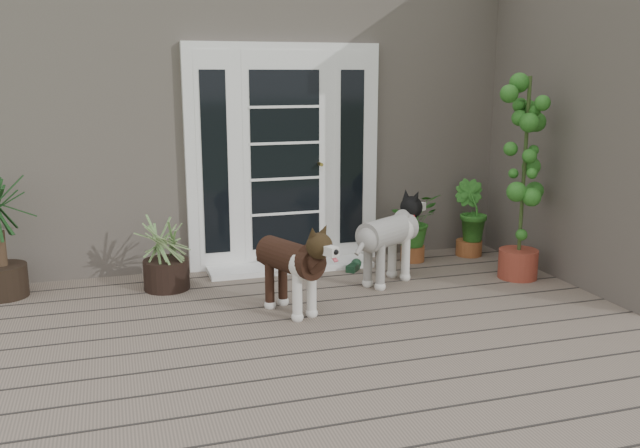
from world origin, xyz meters
name	(u,v)px	position (x,y,z in m)	size (l,w,h in m)	color
deck	(390,350)	(0.00, 0.40, 0.06)	(6.20, 4.60, 0.12)	#6B5B4C
house_main	(259,109)	(0.00, 4.65, 1.55)	(7.40, 4.00, 3.10)	#665E54
house_wing	(632,121)	(2.90, 1.50, 1.55)	(1.60, 2.40, 3.10)	#665E54
door_unit	(284,157)	(-0.20, 2.60, 1.19)	(1.90, 0.14, 2.15)	white
door_step	(291,266)	(-0.20, 2.40, 0.14)	(1.60, 0.40, 0.05)	white
brindle_dog	(290,273)	(-0.52, 1.20, 0.45)	(0.34, 0.80, 0.66)	#361D13
white_dog	(387,246)	(0.52, 1.70, 0.47)	(0.36, 0.84, 0.70)	beige
spider_plant	(165,250)	(-1.40, 2.12, 0.48)	(0.67, 0.67, 0.71)	#A9B972
herb_a	(413,231)	(1.06, 2.31, 0.43)	(0.49, 0.49, 0.62)	#29641C
herb_b	(470,228)	(1.72, 2.34, 0.41)	(0.38, 0.38, 0.58)	#29651C
herb_c	(515,222)	(2.30, 2.40, 0.43)	(0.40, 0.40, 0.62)	#1B5F21
sapling	(524,176)	(1.75, 1.49, 1.08)	(0.56, 0.56, 1.91)	#235C1A
clog_left	(308,267)	(-0.06, 2.25, 0.16)	(0.14, 0.30, 0.09)	black
clog_right	(354,266)	(0.37, 2.17, 0.16)	(0.12, 0.26, 0.08)	black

